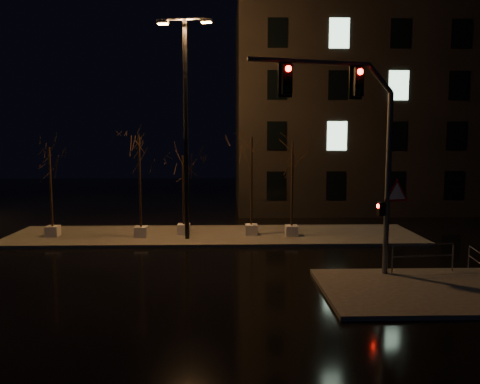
{
  "coord_description": "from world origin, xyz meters",
  "views": [
    {
      "loc": [
        0.72,
        -18.97,
        5.25
      ],
      "look_at": [
        1.32,
        2.88,
        2.8
      ],
      "focal_mm": 35.0,
      "sensor_mm": 36.0,
      "label": 1
    }
  ],
  "objects": [
    {
      "name": "tree_3",
      "position": [
        2.02,
        5.85,
        4.24
      ],
      "size": [
        1.8,
        1.8,
        5.39
      ],
      "color": "beige",
      "rests_on": "median"
    },
    {
      "name": "guard_rail_b",
      "position": [
        10.16,
        -2.01,
        0.75
      ],
      "size": [
        0.37,
        1.93,
        0.93
      ],
      "rotation": [
        0.0,
        0.0,
        1.4
      ],
      "color": "#5B5D63",
      "rests_on": "sidewalk_corner"
    },
    {
      "name": "tree_2",
      "position": [
        -1.65,
        6.07,
        3.47
      ],
      "size": [
        1.8,
        1.8,
        4.38
      ],
      "color": "beige",
      "rests_on": "median"
    },
    {
      "name": "ground",
      "position": [
        0.0,
        0.0,
        0.0
      ],
      "size": [
        90.0,
        90.0,
        0.0
      ],
      "primitive_type": "plane",
      "color": "black",
      "rests_on": "ground"
    },
    {
      "name": "sidewalk_corner",
      "position": [
        7.5,
        -3.5,
        0.07
      ],
      "size": [
        7.0,
        5.0,
        0.15
      ],
      "primitive_type": "cube",
      "color": "#403E39",
      "rests_on": "ground"
    },
    {
      "name": "traffic_signal_mast",
      "position": [
        5.52,
        -1.94,
        5.32
      ],
      "size": [
        6.3,
        1.58,
        7.87
      ],
      "rotation": [
        0.0,
        0.0,
        0.24
      ],
      "color": "#5B5D63",
      "rests_on": "sidewalk_corner"
    },
    {
      "name": "tree_1",
      "position": [
        -3.84,
        5.42,
        4.21
      ],
      "size": [
        1.8,
        1.8,
        5.35
      ],
      "color": "beige",
      "rests_on": "median"
    },
    {
      "name": "guard_rail_a",
      "position": [
        8.29,
        -1.5,
        0.87
      ],
      "size": [
        2.54,
        0.33,
        1.1
      ],
      "rotation": [
        0.0,
        0.0,
        0.11
      ],
      "color": "#5B5D63",
      "rests_on": "sidewalk_corner"
    },
    {
      "name": "tree_0",
      "position": [
        -8.54,
        5.68,
        3.82
      ],
      "size": [
        1.8,
        1.8,
        4.83
      ],
      "color": "beige",
      "rests_on": "median"
    },
    {
      "name": "median",
      "position": [
        0.0,
        6.0,
        0.07
      ],
      "size": [
        22.0,
        5.0,
        0.15
      ],
      "primitive_type": "cube",
      "color": "#403E39",
      "rests_on": "ground"
    },
    {
      "name": "streetlight_main",
      "position": [
        -1.36,
        4.89,
        6.54
      ],
      "size": [
        2.77,
        0.76,
        11.07
      ],
      "rotation": [
        0.0,
        0.0,
        -0.16
      ],
      "color": "black",
      "rests_on": "median"
    },
    {
      "name": "building",
      "position": [
        14.0,
        18.0,
        7.5
      ],
      "size": [
        25.0,
        12.0,
        15.0
      ],
      "primitive_type": "cube",
      "color": "black",
      "rests_on": "ground"
    },
    {
      "name": "tree_4",
      "position": [
        4.15,
        5.52,
        4.06
      ],
      "size": [
        1.8,
        1.8,
        5.15
      ],
      "color": "beige",
      "rests_on": "median"
    }
  ]
}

